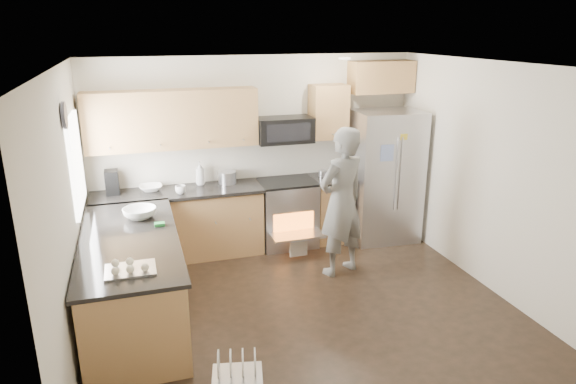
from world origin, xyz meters
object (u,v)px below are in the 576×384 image
object	(u,v)px
dish_rack	(237,370)
person	(342,202)
stove_range	(287,198)
refrigerator	(385,176)

from	to	relation	value
dish_rack	person	bearing A→B (deg)	44.94
stove_range	person	size ratio (longest dim) A/B	0.97
stove_range	refrigerator	bearing A→B (deg)	-7.90
stove_range	refrigerator	size ratio (longest dim) A/B	0.96
stove_range	dish_rack	size ratio (longest dim) A/B	3.56
stove_range	person	distance (m)	1.14
stove_range	dish_rack	world-z (taller)	stove_range
stove_range	refrigerator	world-z (taller)	refrigerator
stove_range	person	bearing A→B (deg)	-70.43
person	dish_rack	distance (m)	2.49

